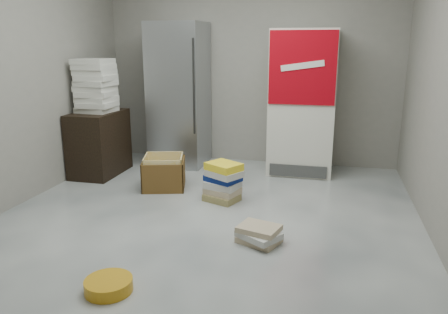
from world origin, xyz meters
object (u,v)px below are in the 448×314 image
cardboard_box (164,175)px  coke_cooler (303,102)px  steel_fridge (179,95)px  phonebook_stack_main (223,182)px  wood_shelf (99,143)px

cardboard_box → coke_cooler: bearing=19.4°
steel_fridge → phonebook_stack_main: size_ratio=4.26×
wood_shelf → phonebook_stack_main: size_ratio=1.79×
steel_fridge → wood_shelf: steel_fridge is taller
wood_shelf → phonebook_stack_main: bearing=-18.6°
steel_fridge → coke_cooler: 1.65m
steel_fridge → phonebook_stack_main: 1.78m
steel_fridge → cardboard_box: bearing=-81.0°
phonebook_stack_main → cardboard_box: (-0.77, 0.26, -0.05)m
steel_fridge → cardboard_box: 1.34m
coke_cooler → cardboard_box: size_ratio=3.09×
coke_cooler → phonebook_stack_main: coke_cooler is taller
steel_fridge → cardboard_box: steel_fridge is taller
steel_fridge → phonebook_stack_main: steel_fridge is taller
steel_fridge → phonebook_stack_main: (0.94, -1.32, -0.74)m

